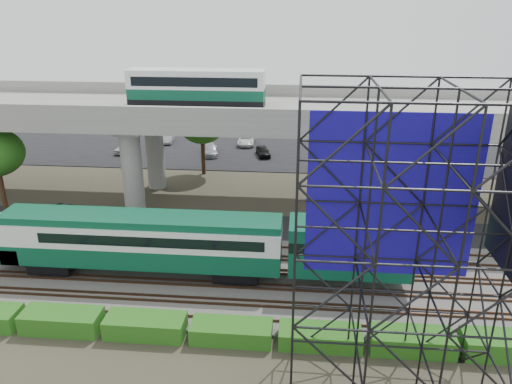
# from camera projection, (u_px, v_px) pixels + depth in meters

# --- Properties ---
(ground) EXTENTS (140.00, 140.00, 0.00)m
(ground) POSITION_uv_depth(u_px,v_px,m) (225.00, 296.00, 32.57)
(ground) COLOR #474233
(ground) RESTS_ON ground
(ballast_bed) EXTENTS (90.00, 12.00, 0.20)m
(ballast_bed) POSITION_uv_depth(u_px,v_px,m) (230.00, 279.00, 34.39)
(ballast_bed) COLOR slate
(ballast_bed) RESTS_ON ground
(service_road) EXTENTS (90.00, 5.00, 0.08)m
(service_road) POSITION_uv_depth(u_px,v_px,m) (244.00, 227.00, 42.30)
(service_road) COLOR black
(service_road) RESTS_ON ground
(parking_lot) EXTENTS (90.00, 18.00, 0.08)m
(parking_lot) POSITION_uv_depth(u_px,v_px,m) (264.00, 149.00, 64.11)
(parking_lot) COLOR black
(parking_lot) RESTS_ON ground
(harbor_water) EXTENTS (140.00, 40.00, 0.03)m
(harbor_water) POSITION_uv_depth(u_px,v_px,m) (274.00, 113.00, 84.53)
(harbor_water) COLOR #43606E
(harbor_water) RESTS_ON ground
(rail_tracks) EXTENTS (90.00, 9.52, 0.16)m
(rail_tracks) POSITION_uv_depth(u_px,v_px,m) (230.00, 277.00, 34.33)
(rail_tracks) COLOR #472D1E
(rail_tracks) RESTS_ON ballast_bed
(commuter_train) EXTENTS (29.30, 3.06, 4.30)m
(commuter_train) POSITION_uv_depth(u_px,v_px,m) (172.00, 241.00, 33.71)
(commuter_train) COLOR black
(commuter_train) RESTS_ON rail_tracks
(overpass) EXTENTS (80.00, 12.00, 12.40)m
(overpass) POSITION_uv_depth(u_px,v_px,m) (246.00, 118.00, 44.47)
(overpass) COLOR #9E9B93
(overpass) RESTS_ON ground
(scaffold_tower) EXTENTS (9.36, 6.36, 15.00)m
(scaffold_tower) POSITION_uv_depth(u_px,v_px,m) (399.00, 262.00, 21.69)
(scaffold_tower) COLOR black
(scaffold_tower) RESTS_ON ground
(hedge_strip) EXTENTS (34.60, 1.80, 1.20)m
(hedge_strip) POSITION_uv_depth(u_px,v_px,m) (232.00, 331.00, 28.30)
(hedge_strip) COLOR #1B5112
(hedge_strip) RESTS_ON ground
(trees) EXTENTS (40.94, 16.94, 7.69)m
(trees) POSITION_uv_depth(u_px,v_px,m) (200.00, 145.00, 45.95)
(trees) COLOR #382314
(trees) RESTS_ON ground
(suv) EXTENTS (4.90, 3.73, 1.24)m
(suv) POSITION_uv_depth(u_px,v_px,m) (69.00, 213.00, 43.53)
(suv) COLOR black
(suv) RESTS_ON service_road
(parked_cars) EXTENTS (37.09, 9.67, 1.28)m
(parked_cars) POSITION_uv_depth(u_px,v_px,m) (268.00, 145.00, 63.42)
(parked_cars) COLOR #B9B9B9
(parked_cars) RESTS_ON parking_lot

